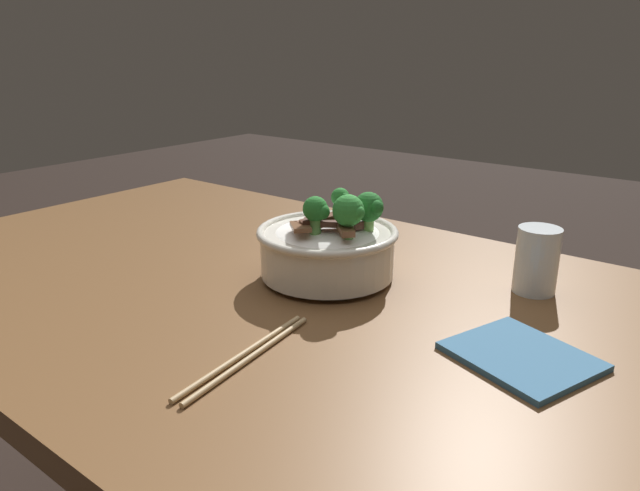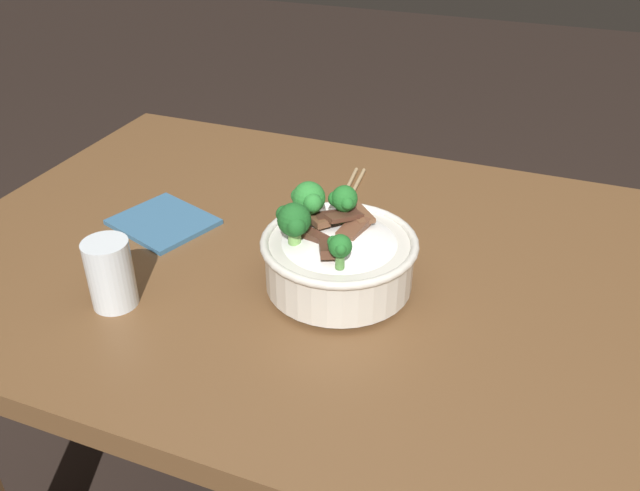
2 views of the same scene
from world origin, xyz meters
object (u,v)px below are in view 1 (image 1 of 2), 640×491
at_px(rice_bowl, 329,244).
at_px(folded_napkin, 521,356).
at_px(drinking_glass, 536,265).
at_px(chopsticks_pair, 247,356).

height_order(rice_bowl, folded_napkin, rice_bowl).
bearing_deg(folded_napkin, drinking_glass, 105.57).
height_order(chopsticks_pair, folded_napkin, folded_napkin).
bearing_deg(rice_bowl, drinking_glass, 28.40).
xyz_separation_m(rice_bowl, chopsticks_pair, (0.08, -0.26, -0.05)).
distance_m(drinking_glass, chopsticks_pair, 0.45).
bearing_deg(folded_napkin, rice_bowl, 169.28).
relative_size(rice_bowl, chopsticks_pair, 0.95).
bearing_deg(rice_bowl, folded_napkin, -10.72).
height_order(drinking_glass, folded_napkin, drinking_glass).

